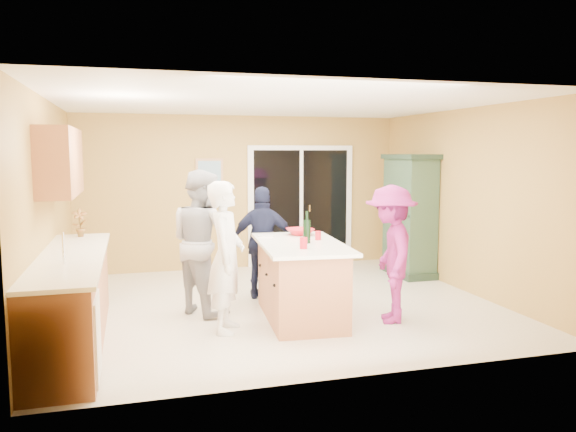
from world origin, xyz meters
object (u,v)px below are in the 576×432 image
object	(u,v)px
kitchen_island	(301,283)
woman_white	(226,257)
woman_grey	(202,242)
green_hutch	(410,217)
woman_navy	(263,243)
woman_magenta	(391,254)

from	to	relation	value
kitchen_island	woman_white	size ratio (longest dim) A/B	1.09
woman_white	woman_grey	xyz separation A→B (m)	(-0.17, 0.81, 0.05)
green_hutch	woman_white	bearing A→B (deg)	-148.03
kitchen_island	woman_navy	xyz separation A→B (m)	(-0.20, 1.06, 0.33)
kitchen_island	woman_white	distance (m)	1.04
woman_grey	kitchen_island	bearing A→B (deg)	-148.74
kitchen_island	woman_magenta	bearing A→B (deg)	-16.73
kitchen_island	woman_magenta	size ratio (longest dim) A/B	1.14
kitchen_island	woman_navy	size ratio (longest dim) A/B	1.20
green_hutch	woman_grey	size ratio (longest dim) A/B	1.10
green_hutch	woman_white	size ratio (longest dim) A/B	1.17
woman_navy	woman_magenta	distance (m)	1.87
woman_navy	woman_white	bearing A→B (deg)	74.38
kitchen_island	woman_navy	distance (m)	1.13
woman_white	woman_navy	distance (m)	1.49
woman_white	green_hutch	bearing A→B (deg)	-39.63
kitchen_island	woman_white	xyz separation A→B (m)	(-0.93, -0.23, 0.40)
kitchen_island	green_hutch	world-z (taller)	green_hutch
woman_grey	woman_magenta	bearing A→B (deg)	-145.84
green_hutch	woman_navy	world-z (taller)	green_hutch
green_hutch	woman_navy	distance (m)	2.73
kitchen_island	green_hutch	bearing A→B (deg)	42.24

